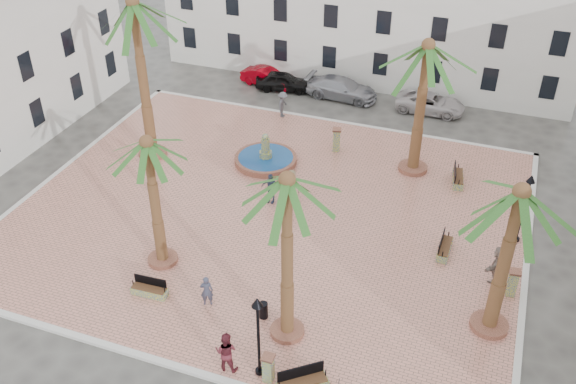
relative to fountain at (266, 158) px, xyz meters
The scene contains 33 objects.
ground 5.01m from the fountain, 65.46° to the right, with size 120.00×120.00×0.00m, color #56544F.
plaza 5.00m from the fountain, 65.46° to the right, with size 26.00×22.00×0.15m, color tan.
kerb_n 6.79m from the fountain, 72.20° to the left, with size 26.30×0.30×0.16m, color silver.
kerb_s 15.68m from the fountain, 82.40° to the right, with size 26.30×0.30×0.16m, color silver.
kerb_e 15.75m from the fountain, 16.77° to the right, with size 0.30×22.30×0.16m, color silver.
kerb_w 11.84m from the fountain, 157.43° to the right, with size 0.30×22.30×0.16m, color silver.
building_north 16.19m from the fountain, 82.36° to the left, with size 30.40×7.40×9.50m.
fountain is the anchor object (origin of this frame).
palm_nw 10.64m from the fountain, 166.97° to the right, with size 5.51×5.51×9.71m.
palm_sw 11.55m from the fountain, 97.07° to the right, with size 4.65×4.65×6.83m.
palm_s 15.20m from the fountain, 64.47° to the right, with size 4.66×4.66×7.94m.
palm_e 17.53m from the fountain, 33.56° to the right, with size 5.20×5.20×7.24m.
palm_ne 10.78m from the fountain, 14.62° to the left, with size 5.48×5.48×7.97m.
bench_s 12.35m from the fountain, 93.01° to the right, with size 1.67×0.58×0.87m.
bench_se 16.69m from the fountain, 63.45° to the right, with size 1.90×1.69×1.03m.
bench_e 12.25m from the fountain, 23.32° to the right, with size 0.57×1.76×0.92m.
bench_ne 11.12m from the fountain, ahead, with size 0.82×1.87×0.95m.
lamppost_s 15.95m from the fountain, 69.08° to the right, with size 0.43×0.43×3.95m.
lamppost_e 14.90m from the fountain, 10.37° to the right, with size 0.42×0.42×3.85m.
bollard_se 16.14m from the fountain, 67.83° to the right, with size 0.47×0.47×1.31m.
bollard_n 4.51m from the fountain, 38.04° to the left, with size 0.65×0.65×1.49m.
bollard_e 15.99m from the fountain, 25.13° to the right, with size 0.55×0.55×1.38m.
litter_bin 12.75m from the fountain, 68.64° to the right, with size 0.39×0.39×0.77m, color black.
cyclist_a 12.18m from the fountain, 80.31° to the right, with size 0.57×0.37×1.55m, color #393D53.
cyclist_b 15.57m from the fountain, 73.81° to the right, with size 0.90×0.70×1.84m, color maroon.
pedestrian_fountain_a 4.30m from the fountain, 48.87° to the right, with size 0.92×0.60×1.88m, color #85724F.
pedestrian_fountain_b 4.16m from the fountain, 64.49° to the right, with size 1.03×0.43×1.76m, color #33405E.
pedestrian_north 5.99m from the fountain, 100.72° to the left, with size 1.13×0.65×1.76m, color #4B4B50.
pedestrian_east 15.00m from the fountain, 23.78° to the right, with size 1.74×0.55×1.88m, color #7E6A5F.
car_black 10.41m from the fountain, 104.76° to the left, with size 1.59×3.95×1.35m, color black.
car_red 11.13m from the fountain, 111.20° to the left, with size 1.37×3.93×1.30m, color #90000D.
car_silver 10.37m from the fountain, 80.55° to the left, with size 2.06×5.07×1.47m, color #9FA0A7.
car_white 12.96m from the fountain, 52.11° to the left, with size 2.14×4.65×1.29m, color beige.
Camera 1 is at (10.37, -25.56, 20.04)m, focal length 40.00 mm.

